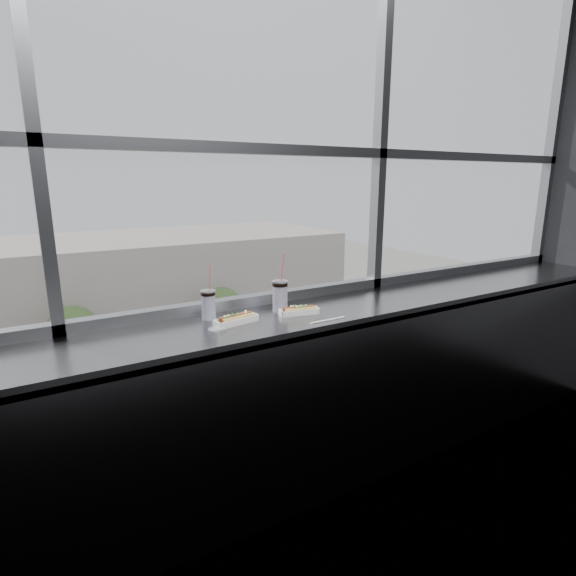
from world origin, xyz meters
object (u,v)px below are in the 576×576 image
car_near_c (42,482)px  tree_right (222,309)px  car_near_e (328,399)px  car_far_b (135,381)px  hotdog_tray_left (236,319)px  wrapper (217,329)px  loose_straw (328,320)px  tree_center (73,331)px  soda_cup_right (280,295)px  pedestrian_c (121,357)px  pedestrian_d (211,348)px  soda_cup_left (209,303)px  car_near_d (244,421)px  hotdog_tray_right (299,311)px

car_near_c → tree_right: (12.77, 12.00, 2.27)m
car_near_e → car_far_b: bearing=51.5°
hotdog_tray_left → wrapper: hotdog_tray_left is taller
loose_straw → tree_center: (0.74, 28.49, -8.66)m
soda_cup_right → wrapper: bearing=-162.8°
tree_right → car_far_b: bearing=-151.7°
hotdog_tray_left → pedestrian_c: (3.97, 28.62, -11.16)m
wrapper → pedestrian_c: 31.04m
loose_straw → pedestrian_c: size_ratio=0.12×
hotdog_tray_left → pedestrian_d: size_ratio=0.13×
soda_cup_right → car_near_c: 19.68m
car_near_e → pedestrian_d: (-2.68, 10.80, -0.01)m
pedestrian_d → soda_cup_left: bearing=159.6°
pedestrian_c → tree_right: (7.42, -0.33, 2.46)m
wrapper → pedestrian_c: wrapper is taller
hotdog_tray_left → car_far_b: 27.01m
pedestrian_d → car_near_c: bearing=133.7°
car_near_e → car_near_d: size_ratio=0.84×
car_near_c → tree_center: 12.48m
soda_cup_right → loose_straw: bearing=-65.3°
tree_right → hotdog_tray_left: bearing=-111.9°
car_near_c → tree_center: (2.57, 12.00, 2.29)m
wrapper → car_far_b: 27.08m
hotdog_tray_right → wrapper: 0.50m
hotdog_tray_right → loose_straw: 0.19m
tree_center → wrapper: bearing=-92.7°
car_near_e → pedestrian_c: size_ratio=3.07×
car_far_b → car_near_c: bearing=139.3°
hotdog_tray_right → loose_straw: hotdog_tray_right is taller
wrapper → pedestrian_d: (10.03, 27.14, -11.11)m
wrapper → tree_right: size_ratio=0.02×
car_near_c → loose_straw: bearing=-168.1°
soda_cup_right → tree_center: size_ratio=0.07×
wrapper → car_near_e: bearing=52.1°
soda_cup_right → car_near_c: soda_cup_right is taller
car_near_c → car_near_e: bearing=-84.4°
hotdog_tray_left → car_near_e: size_ratio=0.04×
car_near_c → tree_center: size_ratio=1.29×
car_far_b → wrapper: bearing=163.5°
soda_cup_left → loose_straw: size_ratio=1.35×
car_near_e → pedestrian_d: pedestrian_d is taller
car_far_b → tree_center: 5.46m
wrapper → tree_center: wrapper is taller
pedestrian_d → tree_right: 3.09m
hotdog_tray_left → car_near_d: (7.49, 16.29, -10.93)m
hotdog_tray_right → car_near_e: hotdog_tray_right is taller
loose_straw → wrapper: (-0.57, 0.15, 0.01)m
loose_straw → car_near_e: (12.14, 16.49, -11.10)m
tree_right → hotdog_tray_right: bearing=-111.3°
car_near_d → car_far_b: size_ratio=1.23×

